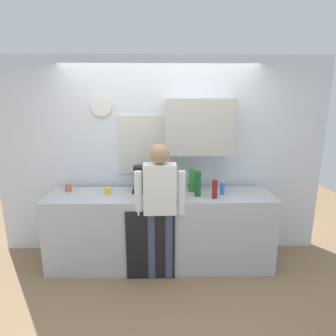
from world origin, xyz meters
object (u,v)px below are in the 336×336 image
Objects in this scene: bottle_dark_sauce at (167,186)px; person_at_sink at (160,202)px; cup_terracotta_mug at (69,188)px; dish_soap at (222,188)px; coffee_maker at (141,180)px; bottle_clear_soda at (192,181)px; cup_yellow_cup at (108,191)px; bottle_green_wine at (198,184)px; bottle_red_vinegar at (215,189)px; storage_canister at (174,183)px.

bottle_dark_sauce is 0.35m from person_at_sink.
dish_soap reaches higher than cup_terracotta_mug.
person_at_sink reaches higher than bottle_dark_sauce.
coffee_maker is at bearing -0.16° from cup_terracotta_mug.
bottle_dark_sauce is 0.11× the size of person_at_sink.
person_at_sink is at bearing -20.63° from cup_terracotta_mug.
bottle_clear_soda reaches higher than cup_yellow_cup.
bottle_green_wine is at bearing -16.94° from coffee_maker.
storage_canister is at bearing 143.52° from bottle_red_vinegar.
cup_yellow_cup is at bearing 175.05° from bottle_green_wine.
bottle_dark_sauce is 1.00× the size of dish_soap.
coffee_maker is 1.83× the size of dish_soap.
cup_terracotta_mug is (-1.24, 0.11, -0.04)m from bottle_dark_sauce.
bottle_clear_soda is 0.19m from bottle_green_wine.
bottle_dark_sauce is at bearing 163.89° from bottle_green_wine.
bottle_green_wine is at bearing 157.51° from bottle_red_vinegar.
person_at_sink reaches higher than bottle_green_wine.
bottle_red_vinegar is at bearing -9.26° from cup_terracotta_mug.
coffee_maker is at bearing 171.76° from dish_soap.
cup_yellow_cup is at bearing -13.09° from cup_terracotta_mug.
storage_canister is at bearing 62.92° from person_at_sink.
coffee_maker is 0.52m from person_at_sink.
dish_soap is at bearing -8.24° from coffee_maker.
bottle_dark_sauce is 1.06× the size of storage_canister.
bottle_dark_sauce reaches higher than cup_terracotta_mug.
bottle_dark_sauce is at bearing 161.65° from bottle_red_vinegar.
bottle_red_vinegar is (0.89, -0.29, -0.04)m from coffee_maker.
cup_yellow_cup is at bearing -163.63° from coffee_maker.
bottle_red_vinegar reaches higher than cup_terracotta_mug.
storage_canister is at bearing 161.45° from dish_soap.
bottle_red_vinegar is at bearing -18.16° from coffee_maker.
storage_canister is at bearing 11.38° from cup_yellow_cup.
storage_canister reaches higher than cup_yellow_cup.
coffee_maker is 3.88× the size of cup_yellow_cup.
bottle_clear_soda is 1.56m from cup_terracotta_mug.
bottle_green_wine reaches higher than storage_canister.
bottle_clear_soda is at bearing 38.50° from person_at_sink.
bottle_green_wine is 1.10m from cup_yellow_cup.
storage_canister is (0.43, 0.05, -0.06)m from coffee_maker.
bottle_dark_sauce is 1.96× the size of cup_terracotta_mug.
bottle_red_vinegar is 1.22× the size of dish_soap.
bottle_green_wine reaches higher than bottle_dark_sauce.
storage_canister is 0.52m from person_at_sink.
bottle_green_wine reaches higher than bottle_clear_soda.
bottle_green_wine is (0.36, -0.11, 0.06)m from bottle_dark_sauce.
cup_terracotta_mug is 1.24m from person_at_sink.
bottle_red_vinegar is at bearing -36.48° from storage_canister.
bottle_green_wine is 1.62m from cup_terracotta_mug.
bottle_dark_sauce is at bearing 176.65° from dish_soap.
bottle_green_wine is at bearing 19.72° from person_at_sink.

